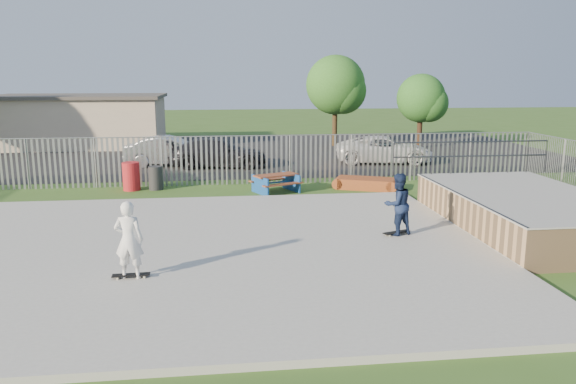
{
  "coord_description": "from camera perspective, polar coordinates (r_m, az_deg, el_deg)",
  "views": [
    {
      "loc": [
        0.75,
        -13.81,
        4.44
      ],
      "look_at": [
        2.67,
        2.0,
        1.1
      ],
      "focal_mm": 35.0,
      "sensor_mm": 36.0,
      "label": 1
    }
  ],
  "objects": [
    {
      "name": "funbox",
      "position": [
        22.43,
        7.91,
        0.86
      ],
      "size": [
        2.36,
        1.8,
        0.42
      ],
      "rotation": [
        0.0,
        0.0,
        -0.4
      ],
      "color": "brown",
      "rests_on": "ground"
    },
    {
      "name": "car_dark",
      "position": [
        27.49,
        -7.14,
        3.96
      ],
      "size": [
        4.92,
        2.31,
        1.39
      ],
      "primitive_type": "imported",
      "rotation": [
        0.0,
        0.0,
        1.49
      ],
      "color": "black",
      "rests_on": "parking_lot"
    },
    {
      "name": "fence",
      "position": [
        18.72,
        -6.04,
        1.19
      ],
      "size": [
        26.04,
        16.02,
        2.0
      ],
      "color": "gray",
      "rests_on": "ground"
    },
    {
      "name": "car_white",
      "position": [
        29.04,
        9.77,
        4.27
      ],
      "size": [
        5.22,
        3.08,
        1.36
      ],
      "primitive_type": "imported",
      "rotation": [
        0.0,
        0.0,
        1.4
      ],
      "color": "white",
      "rests_on": "parking_lot"
    },
    {
      "name": "picnic_table",
      "position": [
        21.52,
        -1.24,
        0.9
      ],
      "size": [
        2.07,
        1.92,
        0.7
      ],
      "rotation": [
        0.0,
        0.0,
        0.42
      ],
      "color": "brown",
      "rests_on": "ground"
    },
    {
      "name": "parking_lot",
      "position": [
        33.12,
        -8.18,
        4.04
      ],
      "size": [
        40.0,
        18.0,
        0.02
      ],
      "primitive_type": "cube",
      "color": "black",
      "rests_on": "ground"
    },
    {
      "name": "trash_bin_red",
      "position": [
        22.73,
        -15.63,
        1.55
      ],
      "size": [
        0.66,
        0.66,
        1.1
      ],
      "primitive_type": "cylinder",
      "color": "#B21B20",
      "rests_on": "ground"
    },
    {
      "name": "skater_white",
      "position": [
        12.43,
        -15.86,
        -4.7
      ],
      "size": [
        0.67,
        0.48,
        1.7
      ],
      "primitive_type": "imported",
      "rotation": [
        0.0,
        0.0,
        3.01
      ],
      "color": "white",
      "rests_on": "concrete_slab"
    },
    {
      "name": "tree_mid",
      "position": [
        35.54,
        4.84,
        10.78
      ],
      "size": [
        3.66,
        3.66,
        5.65
      ],
      "color": "#402E19",
      "rests_on": "ground"
    },
    {
      "name": "concrete_slab",
      "position": [
        14.5,
        -9.6,
        -5.84
      ],
      "size": [
        15.0,
        12.0,
        0.15
      ],
      "primitive_type": "cube",
      "color": "#A0A09B",
      "rests_on": "ground"
    },
    {
      "name": "tree_right",
      "position": [
        35.27,
        13.36,
        9.24
      ],
      "size": [
        2.92,
        2.92,
        4.51
      ],
      "color": "#3A2417",
      "rests_on": "ground"
    },
    {
      "name": "skater_navy",
      "position": [
        15.47,
        11.07,
        -1.23
      ],
      "size": [
        1.0,
        0.89,
        1.7
      ],
      "primitive_type": "imported",
      "rotation": [
        0.0,
        0.0,
        3.49
      ],
      "color": "#152244",
      "rests_on": "concrete_slab"
    },
    {
      "name": "ground",
      "position": [
        14.53,
        -9.59,
        -6.13
      ],
      "size": [
        120.0,
        120.0,
        0.0
      ],
      "primitive_type": "plane",
      "color": "#395E20",
      "rests_on": "ground"
    },
    {
      "name": "car_silver",
      "position": [
        28.32,
        -11.82,
        4.1
      ],
      "size": [
        4.44,
        1.62,
        1.45
      ],
      "primitive_type": "imported",
      "rotation": [
        0.0,
        0.0,
        1.55
      ],
      "color": "silver",
      "rests_on": "parking_lot"
    },
    {
      "name": "building",
      "position": [
        37.94,
        -20.39,
        6.83
      ],
      "size": [
        10.4,
        6.4,
        3.2
      ],
      "color": "beige",
      "rests_on": "ground"
    },
    {
      "name": "quarter_pipe",
      "position": [
        17.67,
        22.98,
        -1.8
      ],
      "size": [
        5.5,
        7.05,
        2.19
      ],
      "color": "tan",
      "rests_on": "ground"
    },
    {
      "name": "trash_bin_grey",
      "position": [
        22.62,
        -13.29,
        1.4
      ],
      "size": [
        0.56,
        0.56,
        0.93
      ],
      "primitive_type": "cylinder",
      "color": "#262628",
      "rests_on": "ground"
    },
    {
      "name": "skateboard_a",
      "position": [
        15.67,
        10.95,
        -4.12
      ],
      "size": [
        0.82,
        0.46,
        0.08
      ],
      "rotation": [
        0.0,
        0.0,
        0.35
      ],
      "color": "black",
      "rests_on": "concrete_slab"
    },
    {
      "name": "skateboard_b",
      "position": [
        12.67,
        -15.65,
        -8.21
      ],
      "size": [
        0.81,
        0.23,
        0.08
      ],
      "rotation": [
        0.0,
        0.0,
        0.04
      ],
      "color": "black",
      "rests_on": "concrete_slab"
    }
  ]
}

